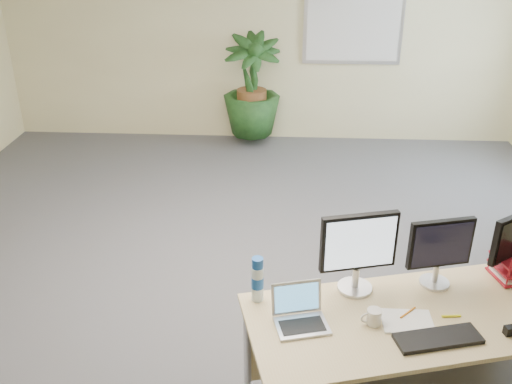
# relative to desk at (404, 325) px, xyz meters

# --- Properties ---
(floor) EXTENTS (8.00, 8.00, 0.00)m
(floor) POSITION_rel_desk_xyz_m (-1.13, 0.88, -0.60)
(floor) COLOR #4B4C51
(floor) RESTS_ON ground
(back_wall) EXTENTS (7.00, 0.04, 2.70)m
(back_wall) POSITION_rel_desk_xyz_m (-1.13, 4.88, 0.75)
(back_wall) COLOR beige
(back_wall) RESTS_ON floor
(whiteboard) EXTENTS (1.30, 0.04, 0.95)m
(whiteboard) POSITION_rel_desk_xyz_m (0.07, 4.84, 0.95)
(whiteboard) COLOR silver
(whiteboard) RESTS_ON back_wall
(desk) EXTENTS (2.13, 1.31, 0.76)m
(desk) POSITION_rel_desk_xyz_m (0.00, 0.00, 0.00)
(desk) COLOR tan
(desk) RESTS_ON floor
(floor_plant) EXTENTS (0.93, 0.93, 1.50)m
(floor_plant) POSITION_rel_desk_xyz_m (-1.24, 4.58, 0.15)
(floor_plant) COLOR #133614
(floor_plant) RESTS_ON floor
(monitor_left) EXTENTS (0.48, 0.22, 0.54)m
(monitor_left) POSITION_rel_desk_xyz_m (-0.30, 0.13, 0.47)
(monitor_left) COLOR silver
(monitor_left) RESTS_ON desk
(monitor_right) EXTENTS (0.41, 0.19, 0.46)m
(monitor_right) POSITION_rel_desk_xyz_m (0.21, 0.22, 0.43)
(monitor_right) COLOR silver
(monitor_right) RESTS_ON desk
(laptop) EXTENTS (0.36, 0.33, 0.21)m
(laptop) POSITION_rel_desk_xyz_m (-0.66, -0.20, 0.22)
(laptop) COLOR silver
(laptop) RESTS_ON desk
(keyboard) EXTENTS (0.51, 0.28, 0.03)m
(keyboard) POSITION_rel_desk_xyz_m (0.11, -0.32, 0.18)
(keyboard) COLOR black
(keyboard) RESTS_ON desk
(coffee_mug) EXTENTS (0.12, 0.09, 0.10)m
(coffee_mug) POSITION_rel_desk_xyz_m (-0.23, -0.20, 0.21)
(coffee_mug) COLOR silver
(coffee_mug) RESTS_ON desk
(spiral_notebook) EXTENTS (0.29, 0.22, 0.01)m
(spiral_notebook) POSITION_rel_desk_xyz_m (-0.03, -0.17, 0.17)
(spiral_notebook) COLOR white
(spiral_notebook) RESTS_ON desk
(orange_pen) EXTENTS (0.11, 0.11, 0.01)m
(orange_pen) POSITION_rel_desk_xyz_m (-0.01, -0.10, 0.18)
(orange_pen) COLOR orange
(orange_pen) RESTS_ON spiral_notebook
(yellow_highlighter) EXTENTS (0.11, 0.03, 0.02)m
(yellow_highlighter) POSITION_rel_desk_xyz_m (0.24, -0.11, 0.17)
(yellow_highlighter) COLOR #F9F81A
(yellow_highlighter) RESTS_ON desk
(water_bottle) EXTENTS (0.08, 0.08, 0.30)m
(water_bottle) POSITION_rel_desk_xyz_m (-0.91, -0.00, 0.30)
(water_bottle) COLOR white
(water_bottle) RESTS_ON desk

